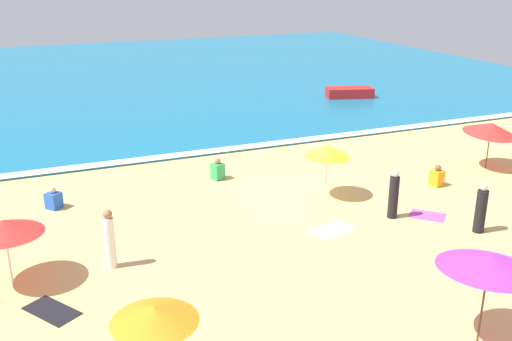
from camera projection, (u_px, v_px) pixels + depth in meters
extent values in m
plane|color=#E5B26B|center=(304.00, 194.00, 21.98)|extent=(60.00, 60.00, 0.00)
cube|color=#146B93|center=(145.00, 74.00, 46.33)|extent=(60.00, 44.00, 0.10)
cube|color=white|center=(244.00, 147.00, 27.42)|extent=(57.00, 0.70, 0.01)
cylinder|color=#4C3823|center=(483.00, 301.00, 12.87)|extent=(0.05, 0.05, 2.26)
cone|color=#B733C6|center=(489.00, 262.00, 12.54)|extent=(3.13, 3.12, 0.54)
cone|color=orange|center=(154.00, 314.00, 10.55)|extent=(2.15, 2.15, 0.32)
cylinder|color=silver|center=(8.00, 253.00, 15.50)|extent=(0.05, 0.05, 1.84)
cone|color=red|center=(4.00, 227.00, 15.24)|extent=(2.71, 2.72, 0.46)
cylinder|color=silver|center=(326.00, 172.00, 21.42)|extent=(0.05, 0.05, 1.99)
cone|color=yellow|center=(327.00, 151.00, 21.14)|extent=(2.41, 2.41, 0.49)
cylinder|color=#4C3823|center=(488.00, 146.00, 24.54)|extent=(0.05, 0.05, 1.96)
cone|color=red|center=(491.00, 128.00, 24.28)|extent=(3.00, 3.02, 0.70)
cube|color=blue|center=(54.00, 200.00, 20.64)|extent=(0.66, 0.66, 0.59)
sphere|color=#DBA884|center=(52.00, 190.00, 20.50)|extent=(0.24, 0.24, 0.24)
cylinder|color=black|center=(481.00, 211.00, 18.64)|extent=(0.50, 0.50, 1.45)
sphere|color=beige|center=(484.00, 187.00, 18.37)|extent=(0.24, 0.24, 0.24)
cube|color=green|center=(218.00, 171.00, 23.46)|extent=(0.56, 0.56, 0.67)
sphere|color=#9E6B47|center=(217.00, 161.00, 23.31)|extent=(0.25, 0.25, 0.25)
cube|color=orange|center=(437.00, 178.00, 22.77)|extent=(0.52, 0.52, 0.63)
sphere|color=brown|center=(438.00, 168.00, 22.63)|extent=(0.24, 0.24, 0.24)
cylinder|color=white|center=(110.00, 243.00, 16.42)|extent=(0.41, 0.41, 1.54)
sphere|color=#9E6B47|center=(107.00, 214.00, 16.12)|extent=(0.27, 0.27, 0.27)
cylinder|color=black|center=(393.00, 197.00, 19.72)|extent=(0.43, 0.43, 1.49)
sphere|color=beige|center=(395.00, 174.00, 19.43)|extent=(0.27, 0.27, 0.27)
cube|color=black|center=(52.00, 311.00, 14.52)|extent=(1.45, 1.67, 0.01)
cube|color=#D84CA5|center=(427.00, 216.00, 20.09)|extent=(1.42, 1.43, 0.01)
cube|color=white|center=(332.00, 230.00, 19.00)|extent=(1.59, 1.21, 0.01)
cube|color=red|center=(350.00, 92.00, 37.85)|extent=(3.24, 2.10, 0.63)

